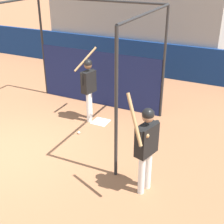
% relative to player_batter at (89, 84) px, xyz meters
% --- Properties ---
extents(ground_plane, '(60.00, 60.00, 0.00)m').
position_rel_player_batter_xyz_m(ground_plane, '(-0.85, -2.23, -1.08)').
color(ground_plane, '#9E6642').
extents(outfield_wall, '(24.00, 0.12, 1.32)m').
position_rel_player_batter_xyz_m(outfield_wall, '(-0.85, 4.36, -0.42)').
color(outfield_wall, navy).
rests_on(outfield_wall, ground).
extents(bleacher_section, '(7.05, 3.20, 3.00)m').
position_rel_player_batter_xyz_m(bleacher_section, '(-0.85, 6.02, 0.42)').
color(bleacher_section, '#9E9E99').
rests_on(bleacher_section, ground).
extents(batting_cage, '(4.11, 3.14, 3.15)m').
position_rel_player_batter_xyz_m(batting_cage, '(-0.27, 0.64, 0.22)').
color(batting_cage, '#282828').
rests_on(batting_cage, ground).
extents(home_plate, '(0.44, 0.44, 0.02)m').
position_rel_player_batter_xyz_m(home_plate, '(0.36, -0.01, -1.07)').
color(home_plate, white).
rests_on(home_plate, ground).
extents(player_batter, '(0.59, 0.92, 1.95)m').
position_rel_player_batter_xyz_m(player_batter, '(0.00, 0.00, 0.00)').
color(player_batter, white).
rests_on(player_batter, ground).
extents(player_waiting, '(0.52, 0.85, 2.12)m').
position_rel_player_batter_xyz_m(player_waiting, '(2.47, -2.20, 0.02)').
color(player_waiting, white).
rests_on(player_waiting, ground).
extents(baseball, '(0.07, 0.07, 0.07)m').
position_rel_player_batter_xyz_m(baseball, '(0.15, -0.85, -1.04)').
color(baseball, white).
rests_on(baseball, ground).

